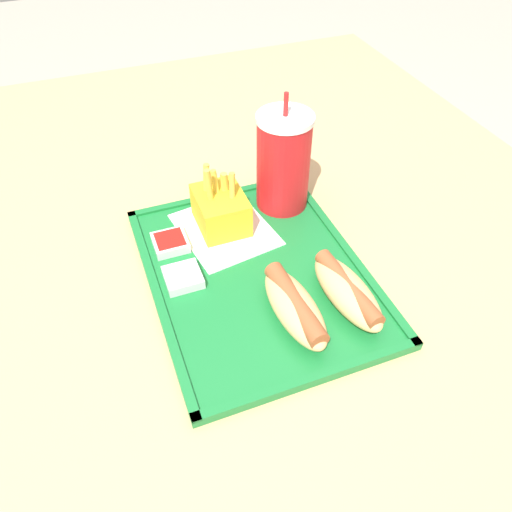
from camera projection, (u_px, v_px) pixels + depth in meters
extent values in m
plane|color=#ADA393|center=(256.00, 462.00, 1.26)|extent=(8.00, 8.00, 0.00)
cube|color=tan|center=(256.00, 384.00, 1.00)|extent=(1.48, 1.14, 0.73)
cube|color=#197233|center=(256.00, 274.00, 0.72)|extent=(0.39, 0.30, 0.01)
cube|color=#197233|center=(158.00, 297.00, 0.67)|extent=(0.39, 0.01, 0.00)
cube|color=#197233|center=(345.00, 246.00, 0.75)|extent=(0.39, 0.01, 0.00)
cube|color=#197233|center=(216.00, 195.00, 0.84)|extent=(0.01, 0.30, 0.00)
cube|color=#197233|center=(313.00, 377.00, 0.58)|extent=(0.01, 0.30, 0.00)
cube|color=white|center=(225.00, 229.00, 0.78)|extent=(0.17, 0.15, 0.00)
cylinder|color=red|center=(283.00, 164.00, 0.77)|extent=(0.08, 0.08, 0.15)
cylinder|color=white|center=(285.00, 118.00, 0.72)|extent=(0.09, 0.09, 0.01)
cylinder|color=red|center=(286.00, 104.00, 0.70)|extent=(0.01, 0.01, 0.03)
ellipsoid|color=#DBB270|center=(347.00, 292.00, 0.66)|extent=(0.15, 0.06, 0.04)
cylinder|color=#9E512D|center=(348.00, 287.00, 0.65)|extent=(0.13, 0.03, 0.02)
ellipsoid|color=#DBB270|center=(297.00, 307.00, 0.64)|extent=(0.15, 0.06, 0.04)
cylinder|color=#9E512D|center=(298.00, 302.00, 0.63)|extent=(0.13, 0.03, 0.03)
cube|color=gold|center=(221.00, 211.00, 0.76)|extent=(0.09, 0.07, 0.06)
cylinder|color=gold|center=(210.00, 192.00, 0.73)|extent=(0.02, 0.02, 0.08)
cylinder|color=gold|center=(232.00, 195.00, 0.74)|extent=(0.02, 0.02, 0.07)
cylinder|color=gold|center=(224.00, 191.00, 0.76)|extent=(0.01, 0.01, 0.06)
cylinder|color=gold|center=(227.00, 191.00, 0.76)|extent=(0.02, 0.02, 0.07)
cylinder|color=gold|center=(206.00, 186.00, 0.75)|extent=(0.01, 0.02, 0.07)
cylinder|color=gold|center=(216.00, 190.00, 0.75)|extent=(0.02, 0.02, 0.07)
cube|color=silver|center=(183.00, 277.00, 0.69)|extent=(0.05, 0.05, 0.01)
cube|color=white|center=(183.00, 274.00, 0.69)|extent=(0.04, 0.04, 0.00)
cube|color=silver|center=(170.00, 243.00, 0.74)|extent=(0.05, 0.05, 0.01)
cube|color=#B21914|center=(170.00, 239.00, 0.74)|extent=(0.04, 0.04, 0.00)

